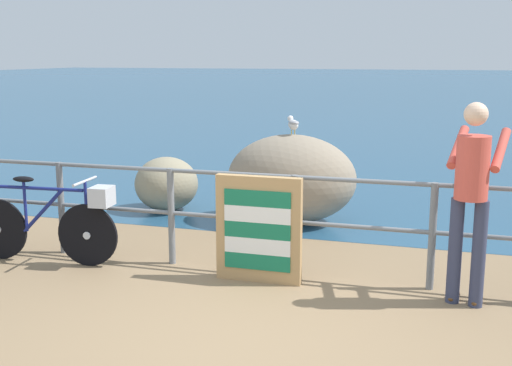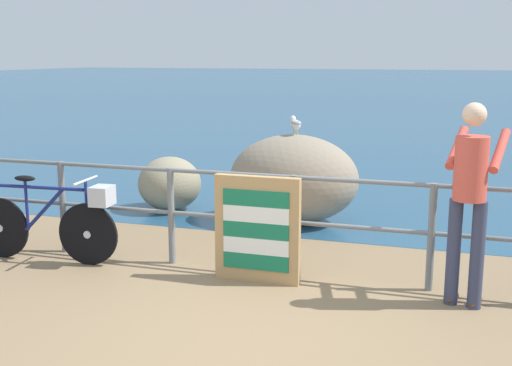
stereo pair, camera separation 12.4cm
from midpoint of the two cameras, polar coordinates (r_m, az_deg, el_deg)
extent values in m
cube|color=#846B4C|center=(24.49, 14.36, 5.78)|extent=(120.00, 120.00, 0.10)
cube|color=navy|center=(52.31, 16.35, 8.51)|extent=(120.00, 90.00, 0.01)
cylinder|color=slate|center=(7.40, -16.30, -2.07)|extent=(0.07, 0.07, 1.02)
cylinder|color=slate|center=(6.77, -7.00, -2.94)|extent=(0.07, 0.07, 1.02)
cylinder|color=slate|center=(6.34, 3.88, -3.85)|extent=(0.07, 0.07, 1.02)
cylinder|color=slate|center=(6.17, 15.85, -4.69)|extent=(0.07, 0.07, 1.02)
cylinder|color=slate|center=(6.23, 3.94, 0.51)|extent=(7.89, 0.04, 0.04)
cylinder|color=slate|center=(6.33, 3.88, -3.50)|extent=(7.89, 0.04, 0.04)
cylinder|color=black|center=(7.46, -21.26, -3.73)|extent=(0.66, 0.08, 0.66)
cylinder|color=#B7BCC6|center=(7.46, -21.26, -3.73)|extent=(0.08, 0.06, 0.08)
cylinder|color=black|center=(6.92, -14.17, -4.42)|extent=(0.66, 0.08, 0.66)
cylinder|color=#B7BCC6|center=(6.92, -14.17, -4.42)|extent=(0.08, 0.06, 0.08)
cylinder|color=navy|center=(7.07, -18.08, -0.39)|extent=(0.99, 0.10, 0.04)
cylinder|color=navy|center=(7.10, -17.79, -2.26)|extent=(0.50, 0.07, 0.50)
cylinder|color=navy|center=(7.21, -19.21, -1.91)|extent=(0.03, 0.03, 0.53)
ellipsoid|color=black|center=(7.15, -19.36, 0.39)|extent=(0.25, 0.12, 0.06)
cylinder|color=navy|center=(6.85, -14.29, -2.13)|extent=(0.03, 0.03, 0.57)
cylinder|color=#B7BCC6|center=(6.79, -14.40, 0.21)|extent=(0.06, 0.48, 0.03)
cube|color=#B7BCC6|center=(6.74, -12.99, -1.11)|extent=(0.22, 0.25, 0.20)
cylinder|color=#333851|center=(5.91, 17.70, -5.85)|extent=(0.12, 0.12, 0.95)
ellipsoid|color=#513319|center=(6.11, 17.59, -9.60)|extent=(0.16, 0.28, 0.08)
cylinder|color=#333851|center=(5.88, 19.61, -6.08)|extent=(0.12, 0.12, 0.95)
ellipsoid|color=#513319|center=(6.07, 19.45, -9.85)|extent=(0.16, 0.28, 0.08)
cylinder|color=#CC4C3F|center=(5.73, 19.12, 1.23)|extent=(0.28, 0.28, 0.55)
sphere|color=beige|center=(5.67, 19.42, 5.76)|extent=(0.20, 0.20, 0.20)
cylinder|color=#CC4C3F|center=(5.97, 17.99, 3.03)|extent=(0.19, 0.52, 0.34)
cylinder|color=#CC4C3F|center=(5.91, 21.39, 2.71)|extent=(0.19, 0.52, 0.34)
cube|color=tan|center=(6.18, 0.69, -4.13)|extent=(0.84, 0.09, 1.04)
cube|color=#19704C|center=(6.22, 0.55, -7.02)|extent=(0.66, 0.01, 0.16)
cube|color=white|center=(6.18, 0.55, -5.64)|extent=(0.66, 0.01, 0.16)
cube|color=#19704C|center=(6.13, 0.55, -4.25)|extent=(0.66, 0.01, 0.16)
cube|color=white|center=(6.09, 0.56, -2.84)|extent=(0.66, 0.01, 0.16)
cube|color=#19704C|center=(6.06, 0.56, -1.41)|extent=(0.66, 0.01, 0.16)
ellipsoid|color=gray|center=(8.38, 3.78, 0.37)|extent=(1.70, 1.26, 1.16)
ellipsoid|color=gray|center=(9.13, -7.28, -0.05)|extent=(0.89, 0.89, 0.76)
cylinder|color=gold|center=(8.31, 3.81, 4.52)|extent=(0.01, 0.01, 0.06)
cylinder|color=gold|center=(8.33, 4.10, 4.53)|extent=(0.01, 0.01, 0.06)
ellipsoid|color=white|center=(8.31, 3.96, 5.17)|extent=(0.23, 0.28, 0.13)
ellipsoid|color=#9E9EA3|center=(8.29, 4.01, 5.37)|extent=(0.23, 0.27, 0.06)
sphere|color=white|center=(8.41, 3.72, 5.73)|extent=(0.08, 0.08, 0.08)
cone|color=gold|center=(8.46, 3.62, 5.73)|extent=(0.05, 0.06, 0.02)
camera|label=1|loc=(0.06, -89.47, 0.11)|focal=45.08mm
camera|label=2|loc=(0.06, 90.53, -0.11)|focal=45.08mm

